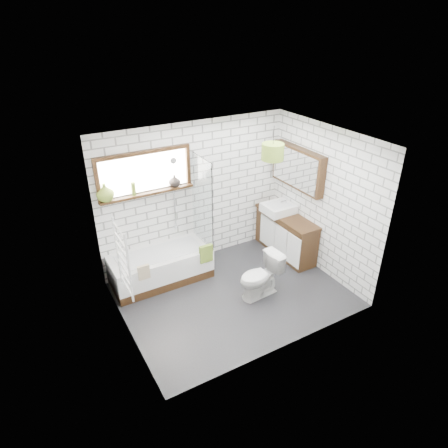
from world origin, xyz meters
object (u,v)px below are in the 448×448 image
vanity (286,234)px  toilet (260,276)px  basin (279,208)px  bathtub (161,267)px  pendant (273,152)px

vanity → toilet: (-1.12, -0.82, -0.03)m
vanity → basin: bearing=108.0°
bathtub → basin: basin is taller
basin → toilet: basin is taller
basin → bathtub: bearing=176.3°
toilet → bathtub: bearing=-138.1°
bathtub → vanity: (2.32, -0.33, 0.13)m
pendant → bathtub: bearing=163.3°
basin → pendant: size_ratio=1.54×
vanity → pendant: bearing=-160.3°
basin → vanity: bearing=-72.0°
vanity → toilet: vanity is taller
vanity → basin: basin is taller
toilet → basin: bearing=129.2°
bathtub → pendant: pendant is taller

